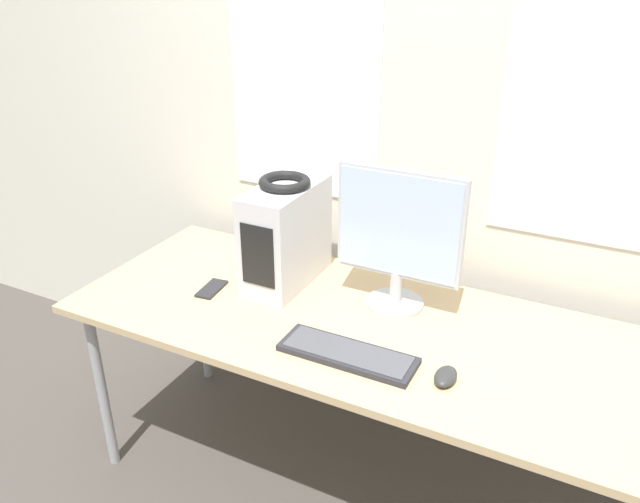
# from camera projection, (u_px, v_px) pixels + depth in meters

# --- Properties ---
(wall_back) EXTENTS (8.00, 0.07, 2.70)m
(wall_back) POSITION_uv_depth(u_px,v_px,m) (439.00, 121.00, 2.29)
(wall_back) COLOR beige
(wall_back) RESTS_ON ground_plane
(desk) EXTENTS (2.19, 0.81, 0.77)m
(desk) POSITION_uv_depth(u_px,v_px,m) (377.00, 338.00, 2.13)
(desk) COLOR tan
(desk) RESTS_ON ground_plane
(pc_tower) EXTENTS (0.19, 0.40, 0.38)m
(pc_tower) POSITION_uv_depth(u_px,v_px,m) (286.00, 235.00, 2.32)
(pc_tower) COLOR silver
(pc_tower) RESTS_ON desk
(headphones) EXTENTS (0.19, 0.19, 0.03)m
(headphones) POSITION_uv_depth(u_px,v_px,m) (285.00, 182.00, 2.23)
(headphones) COLOR black
(headphones) RESTS_ON pc_tower
(monitor_main) EXTENTS (0.45, 0.20, 0.51)m
(monitor_main) POSITION_uv_depth(u_px,v_px,m) (398.00, 235.00, 2.12)
(monitor_main) COLOR #B7B7BC
(monitor_main) RESTS_ON desk
(keyboard) EXTENTS (0.44, 0.15, 0.02)m
(keyboard) POSITION_uv_depth(u_px,v_px,m) (348.00, 354.00, 1.95)
(keyboard) COLOR #28282D
(keyboard) RESTS_ON desk
(mouse) EXTENTS (0.06, 0.11, 0.03)m
(mouse) POSITION_uv_depth(u_px,v_px,m) (446.00, 376.00, 1.84)
(mouse) COLOR #2D2D2D
(mouse) RESTS_ON desk
(cell_phone) EXTENTS (0.08, 0.15, 0.01)m
(cell_phone) POSITION_uv_depth(u_px,v_px,m) (212.00, 289.00, 2.34)
(cell_phone) COLOR #232328
(cell_phone) RESTS_ON desk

